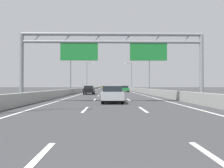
# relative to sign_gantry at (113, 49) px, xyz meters

# --- Properties ---
(ground_plane) EXTENTS (260.00, 260.00, 0.00)m
(ground_plane) POSITION_rel_sign_gantry_xyz_m (-0.04, 81.48, -4.83)
(ground_plane) COLOR #38383A
(lane_dash_left_0) EXTENTS (0.16, 3.00, 0.01)m
(lane_dash_left_0) POSITION_rel_sign_gantry_xyz_m (-1.84, -15.02, -4.83)
(lane_dash_left_0) COLOR white
(lane_dash_left_0) RESTS_ON ground_plane
(lane_dash_left_1) EXTENTS (0.16, 3.00, 0.01)m
(lane_dash_left_1) POSITION_rel_sign_gantry_xyz_m (-1.84, -6.02, -4.83)
(lane_dash_left_1) COLOR white
(lane_dash_left_1) RESTS_ON ground_plane
(lane_dash_left_2) EXTENTS (0.16, 3.00, 0.01)m
(lane_dash_left_2) POSITION_rel_sign_gantry_xyz_m (-1.84, 2.98, -4.83)
(lane_dash_left_2) COLOR white
(lane_dash_left_2) RESTS_ON ground_plane
(lane_dash_left_3) EXTENTS (0.16, 3.00, 0.01)m
(lane_dash_left_3) POSITION_rel_sign_gantry_xyz_m (-1.84, 11.98, -4.83)
(lane_dash_left_3) COLOR white
(lane_dash_left_3) RESTS_ON ground_plane
(lane_dash_left_4) EXTENTS (0.16, 3.00, 0.01)m
(lane_dash_left_4) POSITION_rel_sign_gantry_xyz_m (-1.84, 20.98, -4.83)
(lane_dash_left_4) COLOR white
(lane_dash_left_4) RESTS_ON ground_plane
(lane_dash_left_5) EXTENTS (0.16, 3.00, 0.01)m
(lane_dash_left_5) POSITION_rel_sign_gantry_xyz_m (-1.84, 29.98, -4.83)
(lane_dash_left_5) COLOR white
(lane_dash_left_5) RESTS_ON ground_plane
(lane_dash_left_6) EXTENTS (0.16, 3.00, 0.01)m
(lane_dash_left_6) POSITION_rel_sign_gantry_xyz_m (-1.84, 38.98, -4.83)
(lane_dash_left_6) COLOR white
(lane_dash_left_6) RESTS_ON ground_plane
(lane_dash_left_7) EXTENTS (0.16, 3.00, 0.01)m
(lane_dash_left_7) POSITION_rel_sign_gantry_xyz_m (-1.84, 47.98, -4.83)
(lane_dash_left_7) COLOR white
(lane_dash_left_7) RESTS_ON ground_plane
(lane_dash_left_8) EXTENTS (0.16, 3.00, 0.01)m
(lane_dash_left_8) POSITION_rel_sign_gantry_xyz_m (-1.84, 56.98, -4.83)
(lane_dash_left_8) COLOR white
(lane_dash_left_8) RESTS_ON ground_plane
(lane_dash_left_9) EXTENTS (0.16, 3.00, 0.01)m
(lane_dash_left_9) POSITION_rel_sign_gantry_xyz_m (-1.84, 65.98, -4.83)
(lane_dash_left_9) COLOR white
(lane_dash_left_9) RESTS_ON ground_plane
(lane_dash_left_10) EXTENTS (0.16, 3.00, 0.01)m
(lane_dash_left_10) POSITION_rel_sign_gantry_xyz_m (-1.84, 74.98, -4.83)
(lane_dash_left_10) COLOR white
(lane_dash_left_10) RESTS_ON ground_plane
(lane_dash_left_11) EXTENTS (0.16, 3.00, 0.01)m
(lane_dash_left_11) POSITION_rel_sign_gantry_xyz_m (-1.84, 83.98, -4.83)
(lane_dash_left_11) COLOR white
(lane_dash_left_11) RESTS_ON ground_plane
(lane_dash_left_12) EXTENTS (0.16, 3.00, 0.01)m
(lane_dash_left_12) POSITION_rel_sign_gantry_xyz_m (-1.84, 92.98, -4.83)
(lane_dash_left_12) COLOR white
(lane_dash_left_12) RESTS_ON ground_plane
(lane_dash_left_13) EXTENTS (0.16, 3.00, 0.01)m
(lane_dash_left_13) POSITION_rel_sign_gantry_xyz_m (-1.84, 101.98, -4.83)
(lane_dash_left_13) COLOR white
(lane_dash_left_13) RESTS_ON ground_plane
(lane_dash_left_14) EXTENTS (0.16, 3.00, 0.01)m
(lane_dash_left_14) POSITION_rel_sign_gantry_xyz_m (-1.84, 110.98, -4.83)
(lane_dash_left_14) COLOR white
(lane_dash_left_14) RESTS_ON ground_plane
(lane_dash_left_15) EXTENTS (0.16, 3.00, 0.01)m
(lane_dash_left_15) POSITION_rel_sign_gantry_xyz_m (-1.84, 119.98, -4.83)
(lane_dash_left_15) COLOR white
(lane_dash_left_15) RESTS_ON ground_plane
(lane_dash_left_16) EXTENTS (0.16, 3.00, 0.01)m
(lane_dash_left_16) POSITION_rel_sign_gantry_xyz_m (-1.84, 128.98, -4.83)
(lane_dash_left_16) COLOR white
(lane_dash_left_16) RESTS_ON ground_plane
(lane_dash_left_17) EXTENTS (0.16, 3.00, 0.01)m
(lane_dash_left_17) POSITION_rel_sign_gantry_xyz_m (-1.84, 137.98, -4.83)
(lane_dash_left_17) COLOR white
(lane_dash_left_17) RESTS_ON ground_plane
(lane_dash_right_0) EXTENTS (0.16, 3.00, 0.01)m
(lane_dash_right_0) POSITION_rel_sign_gantry_xyz_m (1.76, -15.02, -4.83)
(lane_dash_right_0) COLOR white
(lane_dash_right_0) RESTS_ON ground_plane
(lane_dash_right_1) EXTENTS (0.16, 3.00, 0.01)m
(lane_dash_right_1) POSITION_rel_sign_gantry_xyz_m (1.76, -6.02, -4.83)
(lane_dash_right_1) COLOR white
(lane_dash_right_1) RESTS_ON ground_plane
(lane_dash_right_2) EXTENTS (0.16, 3.00, 0.01)m
(lane_dash_right_2) POSITION_rel_sign_gantry_xyz_m (1.76, 2.98, -4.83)
(lane_dash_right_2) COLOR white
(lane_dash_right_2) RESTS_ON ground_plane
(lane_dash_right_3) EXTENTS (0.16, 3.00, 0.01)m
(lane_dash_right_3) POSITION_rel_sign_gantry_xyz_m (1.76, 11.98, -4.83)
(lane_dash_right_3) COLOR white
(lane_dash_right_3) RESTS_ON ground_plane
(lane_dash_right_4) EXTENTS (0.16, 3.00, 0.01)m
(lane_dash_right_4) POSITION_rel_sign_gantry_xyz_m (1.76, 20.98, -4.83)
(lane_dash_right_4) COLOR white
(lane_dash_right_4) RESTS_ON ground_plane
(lane_dash_right_5) EXTENTS (0.16, 3.00, 0.01)m
(lane_dash_right_5) POSITION_rel_sign_gantry_xyz_m (1.76, 29.98, -4.83)
(lane_dash_right_5) COLOR white
(lane_dash_right_5) RESTS_ON ground_plane
(lane_dash_right_6) EXTENTS (0.16, 3.00, 0.01)m
(lane_dash_right_6) POSITION_rel_sign_gantry_xyz_m (1.76, 38.98, -4.83)
(lane_dash_right_6) COLOR white
(lane_dash_right_6) RESTS_ON ground_plane
(lane_dash_right_7) EXTENTS (0.16, 3.00, 0.01)m
(lane_dash_right_7) POSITION_rel_sign_gantry_xyz_m (1.76, 47.98, -4.83)
(lane_dash_right_7) COLOR white
(lane_dash_right_7) RESTS_ON ground_plane
(lane_dash_right_8) EXTENTS (0.16, 3.00, 0.01)m
(lane_dash_right_8) POSITION_rel_sign_gantry_xyz_m (1.76, 56.98, -4.83)
(lane_dash_right_8) COLOR white
(lane_dash_right_8) RESTS_ON ground_plane
(lane_dash_right_9) EXTENTS (0.16, 3.00, 0.01)m
(lane_dash_right_9) POSITION_rel_sign_gantry_xyz_m (1.76, 65.98, -4.83)
(lane_dash_right_9) COLOR white
(lane_dash_right_9) RESTS_ON ground_plane
(lane_dash_right_10) EXTENTS (0.16, 3.00, 0.01)m
(lane_dash_right_10) POSITION_rel_sign_gantry_xyz_m (1.76, 74.98, -4.83)
(lane_dash_right_10) COLOR white
(lane_dash_right_10) RESTS_ON ground_plane
(lane_dash_right_11) EXTENTS (0.16, 3.00, 0.01)m
(lane_dash_right_11) POSITION_rel_sign_gantry_xyz_m (1.76, 83.98, -4.83)
(lane_dash_right_11) COLOR white
(lane_dash_right_11) RESTS_ON ground_plane
(lane_dash_right_12) EXTENTS (0.16, 3.00, 0.01)m
(lane_dash_right_12) POSITION_rel_sign_gantry_xyz_m (1.76, 92.98, -4.83)
(lane_dash_right_12) COLOR white
(lane_dash_right_12) RESTS_ON ground_plane
(lane_dash_right_13) EXTENTS (0.16, 3.00, 0.01)m
(lane_dash_right_13) POSITION_rel_sign_gantry_xyz_m (1.76, 101.98, -4.83)
(lane_dash_right_13) COLOR white
(lane_dash_right_13) RESTS_ON ground_plane
(lane_dash_right_14) EXTENTS (0.16, 3.00, 0.01)m
(lane_dash_right_14) POSITION_rel_sign_gantry_xyz_m (1.76, 110.98, -4.83)
(lane_dash_right_14) COLOR white
(lane_dash_right_14) RESTS_ON ground_plane
(lane_dash_right_15) EXTENTS (0.16, 3.00, 0.01)m
(lane_dash_right_15) POSITION_rel_sign_gantry_xyz_m (1.76, 119.98, -4.83)
(lane_dash_right_15) COLOR white
(lane_dash_right_15) RESTS_ON ground_plane
(lane_dash_right_16) EXTENTS (0.16, 3.00, 0.01)m
(lane_dash_right_16) POSITION_rel_sign_gantry_xyz_m (1.76, 128.98, -4.83)
(lane_dash_right_16) COLOR white
(lane_dash_right_16) RESTS_ON ground_plane
(lane_dash_right_17) EXTENTS (0.16, 3.00, 0.01)m
(lane_dash_right_17) POSITION_rel_sign_gantry_xyz_m (1.76, 137.98, -4.83)
(lane_dash_right_17) COLOR white
(lane_dash_right_17) RESTS_ON ground_plane
(edge_line_left) EXTENTS (0.16, 176.00, 0.01)m
(edge_line_left) POSITION_rel_sign_gantry_xyz_m (-5.29, 69.48, -4.83)
(edge_line_left) COLOR white
(edge_line_left) RESTS_ON ground_plane
(edge_line_right) EXTENTS (0.16, 176.00, 0.01)m
(edge_line_right) POSITION_rel_sign_gantry_xyz_m (5.21, 69.48, -4.83)
(edge_line_right) COLOR white
(edge_line_right) RESTS_ON ground_plane
(barrier_left) EXTENTS (0.45, 220.00, 0.95)m
(barrier_left) POSITION_rel_sign_gantry_xyz_m (-6.94, 91.48, -4.36)
(barrier_left) COLOR #9E9E99
(barrier_left) RESTS_ON ground_plane
(barrier_right) EXTENTS (0.45, 220.00, 0.95)m
(barrier_right) POSITION_rel_sign_gantry_xyz_m (6.86, 91.48, -4.36)
(barrier_right) COLOR #9E9E99
(barrier_right) RESTS_ON ground_plane
(sign_gantry) EXTENTS (16.81, 0.36, 6.36)m
(sign_gantry) POSITION_rel_sign_gantry_xyz_m (0.00, 0.00, 0.00)
(sign_gantry) COLOR gray
(sign_gantry) RESTS_ON ground_plane
(streetlamp_left_mid) EXTENTS (2.58, 0.28, 9.50)m
(streetlamp_left_mid) POSITION_rel_sign_gantry_xyz_m (-7.50, 21.53, 0.57)
(streetlamp_left_mid) COLOR slate
(streetlamp_left_mid) RESTS_ON ground_plane
(streetlamp_right_mid) EXTENTS (2.58, 0.28, 9.50)m
(streetlamp_right_mid) POSITION_rel_sign_gantry_xyz_m (7.43, 21.53, 0.57)
(streetlamp_right_mid) COLOR slate
(streetlamp_right_mid) RESTS_ON ground_plane
(streetlamp_left_far) EXTENTS (2.58, 0.28, 9.50)m
(streetlamp_left_far) POSITION_rel_sign_gantry_xyz_m (-7.50, 52.16, 0.57)
(streetlamp_left_far) COLOR slate
(streetlamp_left_far) RESTS_ON ground_plane
(streetlamp_right_far) EXTENTS (2.58, 0.28, 9.50)m
(streetlamp_right_far) POSITION_rel_sign_gantry_xyz_m (7.43, 52.16, 0.57)
(streetlamp_right_far) COLOR slate
(streetlamp_right_far) RESTS_ON ground_plane
(white_car) EXTENTS (1.76, 4.25, 1.46)m
(white_car) POSITION_rel_sign_gantry_xyz_m (-3.55, 117.27, -4.07)
(white_car) COLOR silver
(white_car) RESTS_ON ground_plane
(green_car) EXTENTS (1.81, 4.41, 1.51)m
(green_car) POSITION_rel_sign_gantry_xyz_m (3.72, 32.32, -4.07)
(green_car) COLOR #1E7A38
(green_car) RESTS_ON ground_plane
(yellow_car) EXTENTS (1.71, 4.24, 1.46)m
(yellow_car) POSITION_rel_sign_gantry_xyz_m (-3.40, 107.26, -4.08)
(yellow_car) COLOR yellow
(yellow_car) RESTS_ON ground_plane
(black_car) EXTENTS (1.73, 4.47, 1.51)m
(black_car) POSITION_rel_sign_gantry_xyz_m (-3.77, 17.76, -4.05)
(black_car) COLOR black
(black_car) RESTS_ON ground_plane
(silver_car) EXTENTS (1.83, 4.38, 1.46)m
(silver_car) POSITION_rel_sign_gantry_xyz_m (-0.06, -0.57, -4.07)
(silver_car) COLOR #A8ADB2
(silver_car) RESTS_ON ground_plane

